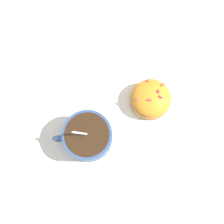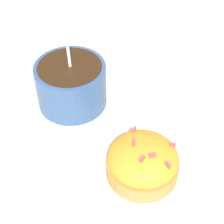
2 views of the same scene
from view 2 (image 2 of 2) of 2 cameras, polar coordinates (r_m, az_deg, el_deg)
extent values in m
plane|color=silver|center=(0.48, -1.44, -3.74)|extent=(3.00, 3.00, 0.00)
cube|color=white|center=(0.47, -1.45, -3.62)|extent=(0.32, 0.30, 0.00)
cylinder|color=#335184|center=(0.50, -6.35, 4.08)|extent=(0.09, 0.09, 0.06)
cylinder|color=#331E0F|center=(0.48, -6.59, 6.35)|extent=(0.08, 0.08, 0.01)
torus|color=#335184|center=(0.54, -6.57, 7.71)|extent=(0.04, 0.03, 0.04)
ellipsoid|color=silver|center=(0.53, -6.59, 4.26)|extent=(0.03, 0.02, 0.01)
cylinder|color=silver|center=(0.48, -6.54, 6.09)|extent=(0.05, 0.02, 0.09)
cylinder|color=#C18442|center=(0.43, 4.60, -8.35)|extent=(0.08, 0.08, 0.02)
ellipsoid|color=orange|center=(0.42, 4.73, -7.00)|extent=(0.08, 0.08, 0.04)
cube|color=#EA4C56|center=(0.40, 6.17, -6.55)|extent=(0.01, 0.01, 0.00)
cube|color=#EA4C56|center=(0.40, 8.53, -7.98)|extent=(0.01, 0.00, 0.00)
cube|color=#EA4C56|center=(0.41, 3.54, -4.58)|extent=(0.01, 0.01, 0.00)
cube|color=#EA4C56|center=(0.39, 4.64, -7.11)|extent=(0.01, 0.01, 0.00)
cube|color=#EA4C56|center=(0.43, 3.36, -2.68)|extent=(0.01, 0.01, 0.00)
cube|color=#EA4C56|center=(0.42, 9.21, -4.94)|extent=(0.01, 0.01, 0.00)
camera|label=1|loc=(0.39, -49.02, 65.73)|focal=42.00mm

